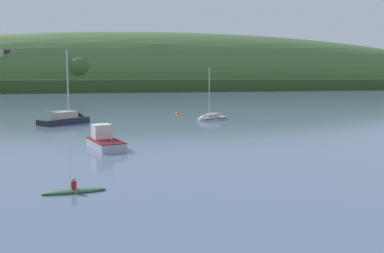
% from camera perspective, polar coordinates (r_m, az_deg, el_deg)
% --- Properties ---
extents(far_shoreline_hill, '(494.02, 133.58, 58.67)m').
position_cam_1_polar(far_shoreline_hill, '(227.89, -3.50, 5.27)').
color(far_shoreline_hill, '#314A21').
rests_on(far_shoreline_hill, ground).
extents(dockside_crane, '(11.81, 9.60, 17.85)m').
position_cam_1_polar(dockside_crane, '(198.19, -24.29, 6.86)').
color(dockside_crane, '#4C4C51').
rests_on(dockside_crane, ground).
extents(sailboat_midwater_white, '(5.89, 4.84, 8.91)m').
position_cam_1_polar(sailboat_midwater_white, '(65.18, 2.29, 0.97)').
color(sailboat_midwater_white, '#ADB2BC').
rests_on(sailboat_midwater_white, ground).
extents(sailboat_far_left, '(7.65, 7.52, 11.68)m').
position_cam_1_polar(sailboat_far_left, '(63.50, -16.26, 0.68)').
color(sailboat_far_left, '#232328').
rests_on(sailboat_far_left, ground).
extents(fishing_boat_moored, '(4.05, 6.31, 3.77)m').
position_cam_1_polar(fishing_boat_moored, '(41.46, -11.83, -2.17)').
color(fishing_boat_moored, '#ADB2BC').
rests_on(fishing_boat_moored, ground).
extents(canoe_with_paddler, '(3.84, 1.61, 1.02)m').
position_cam_1_polar(canoe_with_paddler, '(26.30, -15.64, -8.37)').
color(canoe_with_paddler, '#33663D').
rests_on(canoe_with_paddler, ground).
extents(mooring_buoy_foreground, '(0.68, 0.68, 0.76)m').
position_cam_1_polar(mooring_buoy_foreground, '(75.95, -1.98, 1.73)').
color(mooring_buoy_foreground, '#EA5B19').
rests_on(mooring_buoy_foreground, ground).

